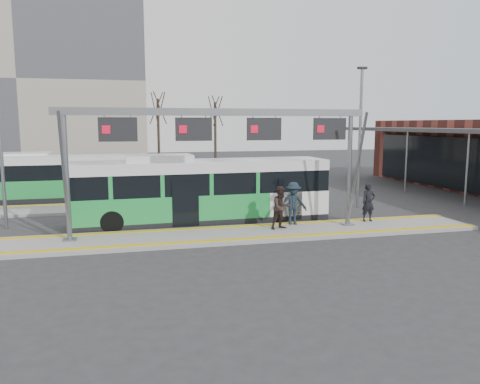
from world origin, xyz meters
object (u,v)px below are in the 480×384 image
object	(u,v)px
hero_bus	(201,192)
passenger_c	(293,203)
gantry	(222,134)
passenger_b	(281,208)
passenger_a	(368,202)

from	to	relation	value
hero_bus	passenger_c	xyz separation A→B (m)	(3.89, -2.06, -0.39)
gantry	hero_bus	distance (m)	3.96
passenger_b	passenger_c	bearing A→B (deg)	24.39
passenger_a	passenger_c	distance (m)	3.70
gantry	passenger_c	size ratio (longest dim) A/B	6.66
gantry	passenger_c	distance (m)	4.75
passenger_a	passenger_b	distance (m)	4.55
hero_bus	passenger_c	distance (m)	4.42
gantry	passenger_a	xyz separation A→B (m)	(7.15, 0.54, -3.24)
hero_bus	passenger_b	bearing A→B (deg)	-44.14
passenger_a	passenger_c	bearing A→B (deg)	174.70
passenger_a	passenger_b	size ratio (longest dim) A/B	0.96
gantry	hero_bus	world-z (taller)	gantry
gantry	passenger_b	bearing A→B (deg)	-0.28
passenger_b	passenger_a	bearing A→B (deg)	-10.57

